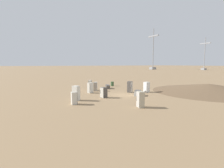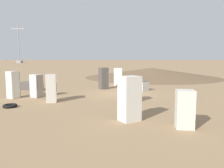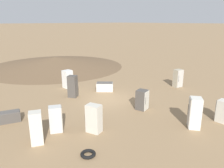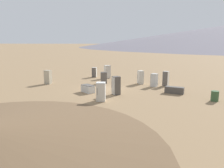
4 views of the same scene
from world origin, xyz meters
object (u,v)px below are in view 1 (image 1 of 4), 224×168
Objects in this scene: power_pylon_1 at (153,57)px; discarded_fridge_2 at (90,85)px; discarded_fridge_0 at (108,87)px; discarded_fridge_6 at (76,93)px; discarded_fridge_9 at (140,99)px; discarded_fridge_5 at (95,87)px; discarded_fridge_7 at (138,93)px; discarded_fridge_10 at (147,87)px; power_pylon_0 at (204,60)px; discarded_fridge_3 at (104,92)px; rusty_barrel at (112,84)px; discarded_fridge_4 at (74,98)px; scrap_tire at (77,92)px; discarded_fridge_8 at (130,87)px; discarded_fridge_1 at (90,88)px.

power_pylon_1 is 128.70m from discarded_fridge_2.
discarded_fridge_0 is 1.06× the size of discarded_fridge_6.
discarded_fridge_5 is at bearing 11.51° from discarded_fridge_9.
discarded_fridge_10 is at bearing -104.90° from discarded_fridge_7.
discarded_fridge_7 is 3.66m from discarded_fridge_10.
discarded_fridge_0 is 1.21× the size of discarded_fridge_7.
power_pylon_0 is at bearing -123.59° from discarded_fridge_5.
discarded_fridge_10 is at bearing -40.42° from power_pylon_1.
discarded_fridge_3 is 8.15m from discarded_fridge_10.
discarded_fridge_6 is at bearing -117.65° from discarded_fridge_0.
rusty_barrel is (-3.04, 2.51, 0.11)m from discarded_fridge_0.
discarded_fridge_3 is 6.77m from discarded_fridge_9.
discarded_fridge_5 is (61.95, -114.98, -7.01)m from power_pylon_0.
power_pylon_0 is at bearing 39.45° from power_pylon_1.
power_pylon_1 is 24.62× the size of discarded_fridge_3.
scrap_tire is at bearing 164.68° from discarded_fridge_4.
power_pylon_0 is 27.93× the size of rusty_barrel.
rusty_barrel is (87.63, -84.20, -10.33)m from power_pylon_1.
rusty_barrel is (-8.77, 1.30, -0.45)m from discarded_fridge_8.
discarded_fridge_0 is at bearing -163.67° from discarded_fridge_1.
discarded_fridge_8 is 2.73m from discarded_fridge_10.
discarded_fridge_1 is 1.15× the size of discarded_fridge_3.
rusty_barrel is (-9.82, -1.22, -0.38)m from discarded_fridge_10.
discarded_fridge_7 is (6.87, 3.79, -0.37)m from discarded_fridge_5.
discarded_fridge_3 is (98.53, -91.06, -10.08)m from power_pylon_1.
discarded_fridge_5 is 12.71m from discarded_fridge_9.
discarded_fridge_0 is 5.74m from discarded_fridge_1.
discarded_fridge_1 reaches higher than scrap_tire.
discarded_fridge_2 is 1.03× the size of discarded_fridge_9.
discarded_fridge_0 is 11.43m from discarded_fridge_6.
discarded_fridge_2 is 2.40× the size of scrap_tire.
discarded_fridge_4 is at bearing 51.33° from discarded_fridge_7.
discarded_fridge_9 is at bearing 78.08° from discarded_fridge_1.
discarded_fridge_2 is 7.15m from discarded_fridge_8.
power_pylon_1 is 47.91× the size of scrap_tire.
discarded_fridge_2 is 3.01m from scrap_tire.
discarded_fridge_3 is at bearing 74.03° from discarded_fridge_1.
discarded_fridge_0 is at bearing -39.51° from rusty_barrel.
power_pylon_1 is 131.86m from discarded_fridge_7.
discarded_fridge_5 is 0.90× the size of discarded_fridge_9.
discarded_fridge_9 is (105.19, -89.84, -9.94)m from power_pylon_1.
discarded_fridge_9 is at bearing 26.66° from discarded_fridge_2.
discarded_fridge_6 is at bearing -60.42° from power_pylon_0.
scrap_tire is at bearing 2.44° from discarded_fridge_3.
discarded_fridge_10 is 1.85× the size of rusty_barrel.
discarded_fridge_2 reaches higher than discarded_fridge_5.
discarded_fridge_6 is at bearing -43.89° from power_pylon_1.
power_pylon_1 reaches higher than discarded_fridge_4.
discarded_fridge_1 is 6.30m from discarded_fridge_8.
discarded_fridge_8 is (96.40, -85.51, -9.89)m from power_pylon_1.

